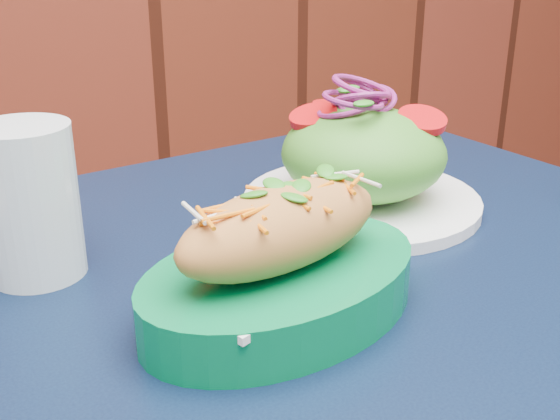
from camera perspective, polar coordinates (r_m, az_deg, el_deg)
cafe_table at (r=0.62m, az=6.20°, el=-13.70°), size 0.83×0.83×0.75m
banh_mi_basket at (r=0.52m, az=0.10°, el=-4.43°), size 0.26×0.19×0.11m
salad_plate at (r=0.72m, az=6.75°, el=4.00°), size 0.24×0.24×0.13m
water_glass at (r=0.60m, az=-19.68°, el=0.61°), size 0.08×0.08×0.13m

